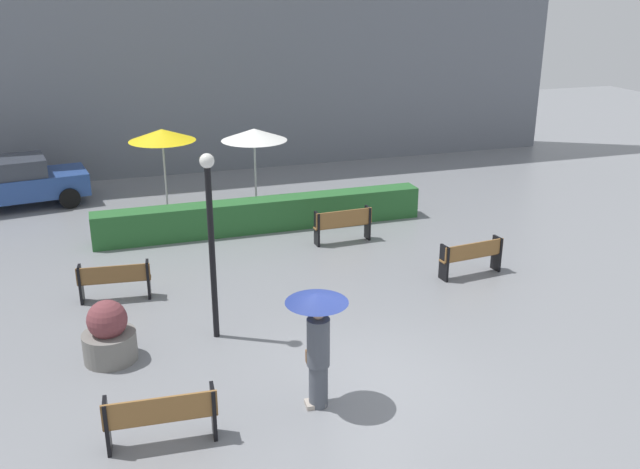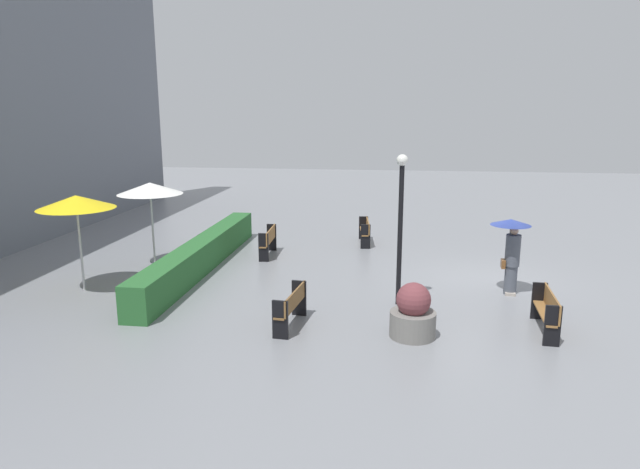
{
  "view_description": "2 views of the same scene",
  "coord_description": "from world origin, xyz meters",
  "px_view_note": "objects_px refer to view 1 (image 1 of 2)",
  "views": [
    {
      "loc": [
        -4.03,
        -10.02,
        6.67
      ],
      "look_at": [
        0.33,
        3.38,
        1.57
      ],
      "focal_mm": 39.09,
      "sensor_mm": 36.0,
      "label": 1
    },
    {
      "loc": [
        -15.67,
        2.62,
        4.78
      ],
      "look_at": [
        -1.28,
        4.55,
        1.54
      ],
      "focal_mm": 31.43,
      "sensor_mm": 36.0,
      "label": 2
    }
  ],
  "objects_px": {
    "bench_near_left": "(161,416)",
    "pedestrian_with_umbrella": "(318,333)",
    "bench_far_left": "(114,279)",
    "bench_far_right": "(472,255)",
    "patio_umbrella_yellow": "(162,135)",
    "patio_umbrella_white": "(254,135)",
    "planter_pot": "(109,335)",
    "lamp_post": "(211,227)",
    "bench_back_row": "(343,223)",
    "parked_car": "(14,182)"
  },
  "relations": [
    {
      "from": "bench_near_left",
      "to": "pedestrian_with_umbrella",
      "type": "relative_size",
      "value": 0.85
    },
    {
      "from": "bench_far_left",
      "to": "bench_far_right",
      "type": "height_order",
      "value": "bench_far_right"
    },
    {
      "from": "bench_far_left",
      "to": "patio_umbrella_yellow",
      "type": "height_order",
      "value": "patio_umbrella_yellow"
    },
    {
      "from": "patio_umbrella_yellow",
      "to": "patio_umbrella_white",
      "type": "distance_m",
      "value": 2.74
    },
    {
      "from": "planter_pot",
      "to": "bench_far_left",
      "type": "bearing_deg",
      "value": 85.39
    },
    {
      "from": "pedestrian_with_umbrella",
      "to": "planter_pot",
      "type": "xyz_separation_m",
      "value": [
        -3.24,
        2.59,
        -0.82
      ]
    },
    {
      "from": "lamp_post",
      "to": "patio_umbrella_white",
      "type": "relative_size",
      "value": 1.43
    },
    {
      "from": "bench_near_left",
      "to": "bench_far_left",
      "type": "height_order",
      "value": "bench_near_left"
    },
    {
      "from": "bench_back_row",
      "to": "bench_far_left",
      "type": "bearing_deg",
      "value": -162.68
    },
    {
      "from": "patio_umbrella_yellow",
      "to": "parked_car",
      "type": "height_order",
      "value": "patio_umbrella_yellow"
    },
    {
      "from": "patio_umbrella_yellow",
      "to": "pedestrian_with_umbrella",
      "type": "bearing_deg",
      "value": -83.85
    },
    {
      "from": "parked_car",
      "to": "planter_pot",
      "type": "bearing_deg",
      "value": -77.34
    },
    {
      "from": "parked_car",
      "to": "bench_far_left",
      "type": "bearing_deg",
      "value": -71.96
    },
    {
      "from": "bench_near_left",
      "to": "parked_car",
      "type": "xyz_separation_m",
      "value": [
        -3.08,
        13.7,
        0.29
      ]
    },
    {
      "from": "bench_near_left",
      "to": "patio_umbrella_yellow",
      "type": "relative_size",
      "value": 0.66
    },
    {
      "from": "bench_back_row",
      "to": "bench_near_left",
      "type": "distance_m",
      "value": 9.36
    },
    {
      "from": "planter_pot",
      "to": "parked_car",
      "type": "relative_size",
      "value": 0.27
    },
    {
      "from": "bench_back_row",
      "to": "planter_pot",
      "type": "distance_m",
      "value": 7.76
    },
    {
      "from": "bench_near_left",
      "to": "parked_car",
      "type": "distance_m",
      "value": 14.04
    },
    {
      "from": "planter_pot",
      "to": "lamp_post",
      "type": "height_order",
      "value": "lamp_post"
    },
    {
      "from": "planter_pot",
      "to": "parked_car",
      "type": "height_order",
      "value": "parked_car"
    },
    {
      "from": "pedestrian_with_umbrella",
      "to": "patio_umbrella_white",
      "type": "height_order",
      "value": "patio_umbrella_white"
    },
    {
      "from": "bench_back_row",
      "to": "bench_far_left",
      "type": "distance_m",
      "value": 6.35
    },
    {
      "from": "lamp_post",
      "to": "patio_umbrella_white",
      "type": "height_order",
      "value": "lamp_post"
    },
    {
      "from": "pedestrian_with_umbrella",
      "to": "patio_umbrella_white",
      "type": "bearing_deg",
      "value": 82.46
    },
    {
      "from": "patio_umbrella_yellow",
      "to": "parked_car",
      "type": "relative_size",
      "value": 0.59
    },
    {
      "from": "parked_car",
      "to": "bench_back_row",
      "type": "bearing_deg",
      "value": -35.54
    },
    {
      "from": "bench_far_right",
      "to": "patio_umbrella_yellow",
      "type": "relative_size",
      "value": 0.64
    },
    {
      "from": "patio_umbrella_white",
      "to": "parked_car",
      "type": "relative_size",
      "value": 0.59
    },
    {
      "from": "planter_pot",
      "to": "patio_umbrella_yellow",
      "type": "height_order",
      "value": "patio_umbrella_yellow"
    },
    {
      "from": "bench_back_row",
      "to": "patio_umbrella_white",
      "type": "relative_size",
      "value": 0.62
    },
    {
      "from": "lamp_post",
      "to": "parked_car",
      "type": "xyz_separation_m",
      "value": [
        -4.47,
        10.48,
        -1.49
      ]
    },
    {
      "from": "patio_umbrella_white",
      "to": "bench_far_left",
      "type": "bearing_deg",
      "value": -130.44
    },
    {
      "from": "patio_umbrella_yellow",
      "to": "patio_umbrella_white",
      "type": "xyz_separation_m",
      "value": [
        2.6,
        -0.87,
        0.02
      ]
    },
    {
      "from": "bench_far_left",
      "to": "parked_car",
      "type": "bearing_deg",
      "value": 108.04
    },
    {
      "from": "bench_far_right",
      "to": "bench_back_row",
      "type": "bearing_deg",
      "value": 125.05
    },
    {
      "from": "bench_far_left",
      "to": "planter_pot",
      "type": "height_order",
      "value": "planter_pot"
    },
    {
      "from": "parked_car",
      "to": "patio_umbrella_yellow",
      "type": "bearing_deg",
      "value": -24.82
    },
    {
      "from": "bench_near_left",
      "to": "planter_pot",
      "type": "height_order",
      "value": "planter_pot"
    },
    {
      "from": "bench_far_right",
      "to": "bench_far_left",
      "type": "bearing_deg",
      "value": 171.66
    },
    {
      "from": "bench_back_row",
      "to": "bench_far_right",
      "type": "height_order",
      "value": "bench_back_row"
    },
    {
      "from": "bench_far_left",
      "to": "patio_umbrella_white",
      "type": "height_order",
      "value": "patio_umbrella_white"
    },
    {
      "from": "bench_far_left",
      "to": "bench_far_right",
      "type": "distance_m",
      "value": 8.32
    },
    {
      "from": "bench_near_left",
      "to": "planter_pot",
      "type": "relative_size",
      "value": 1.43
    },
    {
      "from": "lamp_post",
      "to": "parked_car",
      "type": "height_order",
      "value": "lamp_post"
    },
    {
      "from": "bench_back_row",
      "to": "bench_near_left",
      "type": "height_order",
      "value": "bench_back_row"
    },
    {
      "from": "lamp_post",
      "to": "parked_car",
      "type": "relative_size",
      "value": 0.85
    },
    {
      "from": "bench_back_row",
      "to": "bench_far_left",
      "type": "height_order",
      "value": "bench_back_row"
    },
    {
      "from": "planter_pot",
      "to": "patio_umbrella_white",
      "type": "bearing_deg",
      "value": 59.49
    },
    {
      "from": "bench_far_left",
      "to": "bench_back_row",
      "type": "bearing_deg",
      "value": 17.32
    }
  ]
}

